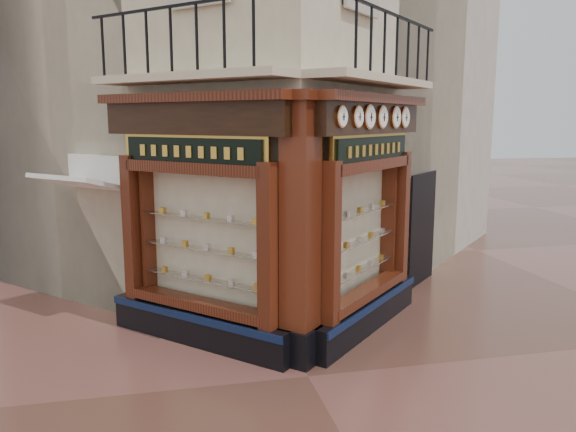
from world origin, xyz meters
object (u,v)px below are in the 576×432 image
object	(u,v)px
corner_pilaster	(300,235)
clock_e	(396,117)
clock_f	(405,117)
clock_b	(358,117)
clock_d	(382,117)
signboard_left	(192,152)
clock_c	(369,117)
clock_a	(342,117)
awning	(87,318)
signboard_right	(373,149)

from	to	relation	value
corner_pilaster	clock_e	size ratio (longest dim) A/B	10.36
clock_e	clock_f	distance (m)	0.43
corner_pilaster	clock_b	xyz separation A→B (m)	(0.97, 0.36, 1.67)
clock_d	clock_f	size ratio (longest dim) A/B	0.99
corner_pilaster	signboard_left	bearing A→B (deg)	100.25
clock_c	clock_f	size ratio (longest dim) A/B	1.02
clock_a	clock_d	xyz separation A→B (m)	(1.02, 1.02, 0.00)
clock_f	corner_pilaster	bearing A→B (deg)	171.50
clock_a	clock_e	size ratio (longest dim) A/B	0.82
clock_e	awning	world-z (taller)	clock_e
clock_a	clock_b	xyz separation A→B (m)	(0.37, 0.37, 0.00)
clock_b	signboard_right	xyz separation A→B (m)	(0.50, 0.65, -0.52)
clock_f	clock_e	bearing A→B (deg)	-180.00
clock_f	signboard_left	bearing A→B (deg)	145.55
clock_a	clock_b	world-z (taller)	clock_b
clock_b	awning	xyz separation A→B (m)	(-4.32, 2.29, -3.62)
signboard_left	awning	bearing A→B (deg)	4.21
signboard_left	clock_e	bearing A→B (deg)	-128.40
clock_b	signboard_left	xyz separation A→B (m)	(-2.43, 0.65, -0.52)
clock_c	clock_d	distance (m)	0.50
awning	signboard_left	xyz separation A→B (m)	(1.89, -1.63, 3.10)
clock_b	signboard_right	size ratio (longest dim) A/B	0.16
corner_pilaster	clock_a	xyz separation A→B (m)	(0.59, -0.01, 1.67)
corner_pilaster	awning	xyz separation A→B (m)	(-3.35, 2.65, -1.95)
corner_pilaster	awning	distance (m)	4.70
clock_a	signboard_left	size ratio (longest dim) A/B	0.15
signboard_right	clock_b	bearing A→B (deg)	-172.25
signboard_left	signboard_right	bearing A→B (deg)	-135.00
clock_b	signboard_left	size ratio (longest dim) A/B	0.16
corner_pilaster	awning	size ratio (longest dim) A/B	2.45
clock_b	clock_e	xyz separation A→B (m)	(1.06, 1.06, 0.00)
clock_c	signboard_left	bearing A→B (deg)	127.43
corner_pilaster	clock_b	bearing A→B (deg)	-24.48
clock_d	signboard_left	xyz separation A→B (m)	(-3.07, 0.00, -0.52)
clock_d	clock_e	xyz separation A→B (m)	(0.41, 0.41, 0.00)
clock_b	signboard_right	bearing A→B (deg)	7.75
clock_e	clock_f	xyz separation A→B (m)	(0.30, 0.30, -0.00)
clock_c	awning	bearing A→B (deg)	111.60
clock_f	signboard_left	distance (m)	3.88
clock_b	awning	distance (m)	6.08
clock_c	awning	distance (m)	6.19
corner_pilaster	clock_a	distance (m)	1.77
signboard_left	clock_f	bearing A→B (deg)	-124.45
clock_f	signboard_right	distance (m)	1.23
clock_e	awning	bearing A→B (deg)	122.10
clock_a	signboard_left	bearing A→B (deg)	108.43
clock_a	clock_f	world-z (taller)	clock_f
clock_b	clock_c	bearing A→B (deg)	0.00
clock_d	awning	bearing A→B (deg)	116.75
corner_pilaster	clock_c	bearing A→B (deg)	-17.55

